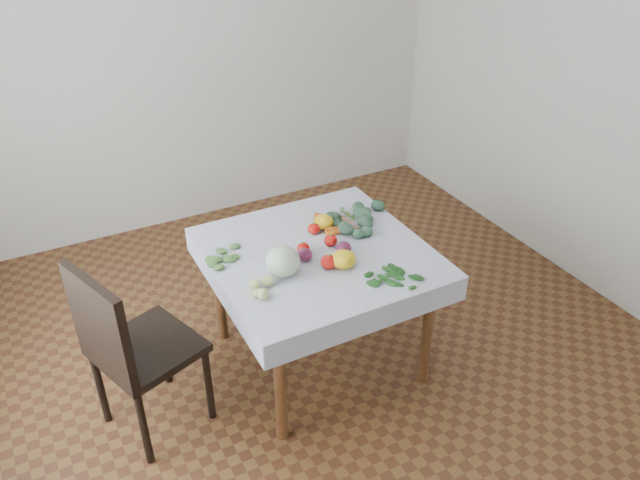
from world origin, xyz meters
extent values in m
plane|color=brown|center=(0.00, 0.00, 0.00)|extent=(4.00, 4.00, 0.00)
cube|color=silver|center=(0.00, 2.00, 1.35)|extent=(4.00, 0.04, 2.70)
cube|color=brown|center=(0.00, 0.00, 0.73)|extent=(1.00, 1.00, 0.04)
cylinder|color=brown|center=(-0.44, -0.44, 0.35)|extent=(0.06, 0.06, 0.71)
cylinder|color=brown|center=(0.44, -0.44, 0.35)|extent=(0.06, 0.06, 0.71)
cylinder|color=brown|center=(-0.44, 0.44, 0.35)|extent=(0.06, 0.06, 0.71)
cylinder|color=brown|center=(0.44, 0.44, 0.35)|extent=(0.06, 0.06, 0.71)
cube|color=silver|center=(0.00, 0.00, 0.75)|extent=(1.12, 1.12, 0.01)
cube|color=black|center=(-0.97, -0.03, 0.49)|extent=(0.58, 0.58, 0.04)
cube|color=black|center=(-1.16, -0.10, 0.76)|extent=(0.19, 0.44, 0.50)
cylinder|color=black|center=(-1.09, -0.28, 0.23)|extent=(0.04, 0.04, 0.47)
cylinder|color=black|center=(-0.72, -0.15, 0.23)|extent=(0.04, 0.04, 0.47)
cylinder|color=black|center=(-1.22, 0.09, 0.23)|extent=(0.04, 0.04, 0.47)
cylinder|color=black|center=(-0.85, 0.22, 0.23)|extent=(0.04, 0.04, 0.47)
ellipsoid|color=beige|center=(-0.26, -0.11, 0.83)|extent=(0.22, 0.22, 0.16)
ellipsoid|color=red|center=(0.06, 0.17, 0.79)|extent=(0.09, 0.09, 0.06)
ellipsoid|color=red|center=(-0.08, 0.02, 0.79)|extent=(0.09, 0.09, 0.06)
ellipsoid|color=red|center=(-0.03, -0.17, 0.79)|extent=(0.09, 0.09, 0.07)
ellipsoid|color=red|center=(0.09, 0.02, 0.79)|extent=(0.10, 0.10, 0.06)
ellipsoid|color=gold|center=(0.14, 0.20, 0.80)|extent=(0.14, 0.14, 0.08)
ellipsoid|color=gold|center=(0.05, -0.19, 0.80)|extent=(0.16, 0.16, 0.09)
ellipsoid|color=#521738|center=(0.11, -0.08, 0.79)|extent=(0.10, 0.10, 0.07)
ellipsoid|color=#521738|center=(-0.10, -0.04, 0.79)|extent=(0.08, 0.08, 0.07)
ellipsoid|color=#C7CF77|center=(-0.40, -0.21, 0.78)|extent=(0.05, 0.05, 0.05)
ellipsoid|color=#C7CF77|center=(-0.42, -0.19, 0.78)|extent=(0.05, 0.05, 0.05)
ellipsoid|color=#C7CF77|center=(-0.42, -0.23, 0.78)|extent=(0.05, 0.05, 0.05)
ellipsoid|color=#C7CF77|center=(-0.37, -0.19, 0.78)|extent=(0.05, 0.05, 0.05)
ellipsoid|color=#C7CF77|center=(-0.46, -0.20, 0.78)|extent=(0.05, 0.05, 0.05)
ellipsoid|color=#C7CF77|center=(-0.37, -0.24, 0.78)|extent=(0.05, 0.05, 0.05)
cone|color=#CF4C17|center=(0.22, 0.27, 0.77)|extent=(0.20, 0.14, 0.03)
cone|color=#CF4C17|center=(0.22, 0.23, 0.77)|extent=(0.21, 0.12, 0.03)
cone|color=#CF4C17|center=(0.22, 0.20, 0.77)|extent=(0.22, 0.11, 0.03)
cone|color=#CF4C17|center=(0.22, 0.16, 0.77)|extent=(0.22, 0.09, 0.03)
cone|color=#CF4C17|center=(0.22, 0.13, 0.77)|extent=(0.22, 0.07, 0.03)
cone|color=#CF4C17|center=(0.22, 0.09, 0.77)|extent=(0.22, 0.05, 0.03)
ellipsoid|color=#32523B|center=(0.41, 0.14, 0.78)|extent=(0.08, 0.08, 0.05)
ellipsoid|color=#32523B|center=(0.37, 0.18, 0.78)|extent=(0.08, 0.08, 0.05)
ellipsoid|color=#32523B|center=(0.37, 0.11, 0.78)|extent=(0.08, 0.08, 0.05)
ellipsoid|color=#32523B|center=(0.44, 0.18, 0.78)|extent=(0.08, 0.08, 0.05)
ellipsoid|color=#32523B|center=(0.31, 0.17, 0.78)|extent=(0.08, 0.08, 0.05)
ellipsoid|color=#32523B|center=(0.44, 0.10, 0.78)|extent=(0.08, 0.08, 0.05)
ellipsoid|color=#32523B|center=(0.40, 0.23, 0.78)|extent=(0.08, 0.08, 0.05)
ellipsoid|color=#32523B|center=(0.30, 0.10, 0.78)|extent=(0.08, 0.08, 0.05)
ellipsoid|color=#32523B|center=(0.51, 0.15, 0.78)|extent=(0.08, 0.08, 0.05)
ellipsoid|color=#32523B|center=(0.29, 0.23, 0.78)|extent=(0.08, 0.08, 0.05)
ellipsoid|color=#32523B|center=(0.39, 0.04, 0.78)|extent=(0.08, 0.08, 0.05)
ellipsoid|color=#32523B|center=(0.49, 0.25, 0.78)|extent=(0.08, 0.08, 0.05)
ellipsoid|color=#32523B|center=(0.22, 0.13, 0.78)|extent=(0.08, 0.08, 0.05)
ellipsoid|color=#32523B|center=(0.54, 0.07, 0.78)|extent=(0.08, 0.08, 0.05)
ellipsoid|color=#1B561D|center=(0.24, -0.41, 0.76)|extent=(0.06, 0.04, 0.01)
ellipsoid|color=#1B561D|center=(0.20, -0.40, 0.76)|extent=(0.06, 0.04, 0.01)
ellipsoid|color=#1B561D|center=(0.23, -0.44, 0.76)|extent=(0.06, 0.04, 0.01)
ellipsoid|color=#1B561D|center=(0.24, -0.38, 0.76)|extent=(0.06, 0.04, 0.01)
ellipsoid|color=#1B561D|center=(0.18, -0.42, 0.76)|extent=(0.06, 0.04, 0.01)
ellipsoid|color=#1B561D|center=(0.27, -0.43, 0.76)|extent=(0.06, 0.04, 0.01)
ellipsoid|color=#1B561D|center=(0.20, -0.37, 0.76)|extent=(0.06, 0.04, 0.01)
ellipsoid|color=#1B561D|center=(0.20, -0.46, 0.76)|extent=(0.06, 0.04, 0.01)
ellipsoid|color=#1B561D|center=(0.29, -0.38, 0.76)|extent=(0.06, 0.04, 0.01)
ellipsoid|color=#1B561D|center=(0.15, -0.39, 0.76)|extent=(0.06, 0.04, 0.01)
ellipsoid|color=#1B561D|center=(0.27, -0.47, 0.76)|extent=(0.06, 0.04, 0.01)
ellipsoid|color=#1B561D|center=(0.24, -0.34, 0.76)|extent=(0.06, 0.04, 0.01)
ellipsoid|color=#1B561D|center=(0.14, -0.46, 0.76)|extent=(0.06, 0.04, 0.01)
ellipsoid|color=#1B561D|center=(0.32, -0.42, 0.76)|extent=(0.06, 0.04, 0.01)
ellipsoid|color=#1B561D|center=(0.15, -0.34, 0.76)|extent=(0.06, 0.04, 0.01)
ellipsoid|color=#1B561D|center=(0.22, -0.51, 0.76)|extent=(0.06, 0.04, 0.01)
ellipsoid|color=#1B561D|center=(0.31, -0.34, 0.76)|extent=(0.06, 0.04, 0.01)
ellipsoid|color=#1B561D|center=(0.09, -0.42, 0.76)|extent=(0.06, 0.04, 0.01)
ellipsoid|color=#50823B|center=(-0.45, 0.16, 0.77)|extent=(0.05, 0.05, 0.02)
ellipsoid|color=#50823B|center=(-0.49, 0.17, 0.77)|extent=(0.05, 0.05, 0.02)
ellipsoid|color=#50823B|center=(-0.46, 0.13, 0.77)|extent=(0.05, 0.05, 0.02)
ellipsoid|color=#50823B|center=(-0.45, 0.18, 0.77)|extent=(0.05, 0.05, 0.02)
ellipsoid|color=#50823B|center=(-0.51, 0.15, 0.77)|extent=(0.05, 0.05, 0.02)
ellipsoid|color=#50823B|center=(-0.42, 0.14, 0.77)|extent=(0.05, 0.05, 0.02)
ellipsoid|color=#50823B|center=(-0.49, 0.20, 0.77)|extent=(0.05, 0.05, 0.02)
ellipsoid|color=#50823B|center=(-0.49, 0.11, 0.77)|extent=(0.05, 0.05, 0.02)
ellipsoid|color=#50823B|center=(-0.40, 0.19, 0.77)|extent=(0.05, 0.05, 0.02)
ellipsoid|color=#50823B|center=(-0.55, 0.17, 0.77)|extent=(0.05, 0.05, 0.02)
ellipsoid|color=#50823B|center=(-0.42, 0.10, 0.77)|extent=(0.05, 0.05, 0.02)
ellipsoid|color=#50823B|center=(-0.46, 0.23, 0.77)|extent=(0.05, 0.05, 0.02)
ellipsoid|color=#50823B|center=(-0.55, 0.10, 0.77)|extent=(0.05, 0.05, 0.02)
camera|label=1|loc=(-1.29, -2.48, 2.57)|focal=35.00mm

